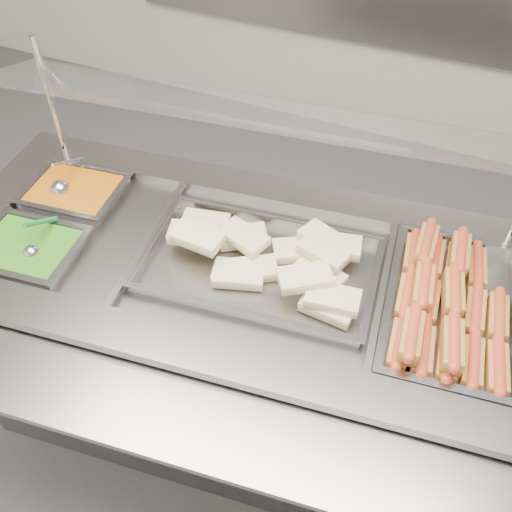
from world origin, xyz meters
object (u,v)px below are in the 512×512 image
at_px(sneeze_guard, 261,115).
at_px(pan_wraps, 259,268).
at_px(serving_spoon, 33,247).
at_px(steam_counter, 243,345).
at_px(pan_hotdogs, 449,313).
at_px(ladle, 61,188).

xyz_separation_m(sneeze_guard, pan_wraps, (0.08, -0.20, -0.38)).
distance_m(sneeze_guard, serving_spoon, 0.77).
relative_size(steam_counter, sneeze_guard, 1.17).
bearing_deg(pan_hotdogs, steam_counter, -173.29).
bearing_deg(ladle, pan_wraps, -3.23).
bearing_deg(serving_spoon, sneeze_guard, 37.64).
xyz_separation_m(steam_counter, sneeze_guard, (-0.02, 0.21, 0.79)).
relative_size(steam_counter, serving_spoon, 10.97).
xyz_separation_m(steam_counter, ladle, (-0.67, 0.05, 0.44)).
bearing_deg(pan_wraps, steam_counter, -173.29).
bearing_deg(pan_hotdogs, sneeze_guard, 167.43).
bearing_deg(ladle, sneeze_guard, 14.03).
distance_m(steam_counter, ladle, 0.81).
bearing_deg(pan_wraps, sneeze_guard, 112.06).
bearing_deg(sneeze_guard, pan_hotdogs, -12.57).
distance_m(pan_hotdogs, ladle, 1.27).
bearing_deg(serving_spoon, steam_counter, 20.41).
xyz_separation_m(steam_counter, serving_spoon, (-0.57, -0.21, 0.44)).
bearing_deg(sneeze_guard, pan_wraps, -67.94).
distance_m(sneeze_guard, pan_wraps, 0.44).
height_order(pan_hotdogs, serving_spoon, serving_spoon).
bearing_deg(pan_hotdogs, serving_spoon, -166.40).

